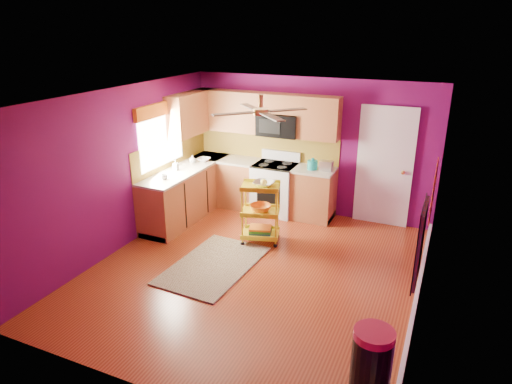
% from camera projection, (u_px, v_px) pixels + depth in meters
% --- Properties ---
extents(ground, '(5.00, 5.00, 0.00)m').
position_uv_depth(ground, '(255.00, 271.00, 6.61)').
color(ground, maroon).
rests_on(ground, ground).
extents(room_envelope, '(4.54, 5.04, 2.52)m').
position_uv_depth(room_envelope, '(256.00, 163.00, 6.03)').
color(room_envelope, '#610B4E').
rests_on(room_envelope, ground).
extents(lower_cabinets, '(2.81, 2.31, 0.94)m').
position_uv_depth(lower_cabinets, '(229.00, 190.00, 8.52)').
color(lower_cabinets, brown).
rests_on(lower_cabinets, ground).
extents(electric_range, '(0.76, 0.66, 1.13)m').
position_uv_depth(electric_range, '(275.00, 188.00, 8.51)').
color(electric_range, white).
rests_on(electric_range, ground).
extents(upper_cabinetry, '(2.80, 2.30, 1.26)m').
position_uv_depth(upper_cabinetry, '(241.00, 115.00, 8.31)').
color(upper_cabinetry, brown).
rests_on(upper_cabinetry, ground).
extents(left_window, '(0.08, 1.35, 1.08)m').
position_uv_depth(left_window, '(161.00, 126.00, 7.74)').
color(left_window, white).
rests_on(left_window, ground).
extents(panel_door, '(0.95, 0.11, 2.15)m').
position_uv_depth(panel_door, '(384.00, 168.00, 7.85)').
color(panel_door, white).
rests_on(panel_door, ground).
extents(right_wall_art, '(0.04, 2.74, 1.04)m').
position_uv_depth(right_wall_art, '(428.00, 212.00, 4.97)').
color(right_wall_art, black).
rests_on(right_wall_art, ground).
extents(ceiling_fan, '(1.01, 1.01, 0.26)m').
position_uv_depth(ceiling_fan, '(261.00, 111.00, 5.98)').
color(ceiling_fan, '#BF8C3F').
rests_on(ceiling_fan, ground).
extents(shag_rug, '(1.15, 1.78, 0.02)m').
position_uv_depth(shag_rug, '(214.00, 265.00, 6.75)').
color(shag_rug, black).
rests_on(shag_rug, ground).
extents(rolling_cart, '(0.70, 0.59, 1.08)m').
position_uv_depth(rolling_cart, '(261.00, 210.00, 7.31)').
color(rolling_cart, yellow).
rests_on(rolling_cart, ground).
extents(trash_can, '(0.50, 0.50, 0.74)m').
position_uv_depth(trash_can, '(371.00, 364.00, 4.28)').
color(trash_can, black).
rests_on(trash_can, ground).
extents(teal_kettle, '(0.18, 0.18, 0.21)m').
position_uv_depth(teal_kettle, '(312.00, 165.00, 8.05)').
color(teal_kettle, teal).
rests_on(teal_kettle, lower_cabinets).
extents(toaster, '(0.22, 0.15, 0.18)m').
position_uv_depth(toaster, '(326.00, 166.00, 7.96)').
color(toaster, beige).
rests_on(toaster, lower_cabinets).
extents(soap_bottle_a, '(0.09, 0.09, 0.19)m').
position_uv_depth(soap_bottle_a, '(176.00, 165.00, 7.99)').
color(soap_bottle_a, '#EA3F72').
rests_on(soap_bottle_a, lower_cabinets).
extents(soap_bottle_b, '(0.12, 0.12, 0.15)m').
position_uv_depth(soap_bottle_b, '(192.00, 159.00, 8.42)').
color(soap_bottle_b, white).
rests_on(soap_bottle_b, lower_cabinets).
extents(counter_dish, '(0.24, 0.24, 0.06)m').
position_uv_depth(counter_dish, '(204.00, 160.00, 8.55)').
color(counter_dish, white).
rests_on(counter_dish, lower_cabinets).
extents(counter_cup, '(0.11, 0.11, 0.09)m').
position_uv_depth(counter_cup, '(164.00, 177.00, 7.54)').
color(counter_cup, white).
rests_on(counter_cup, lower_cabinets).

